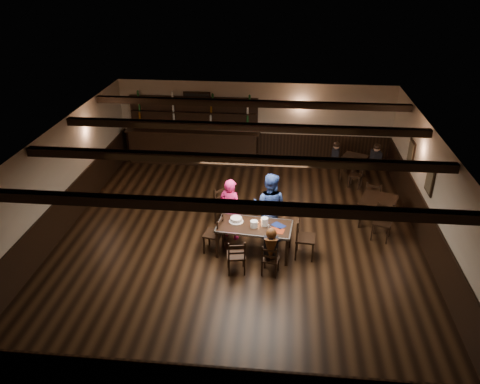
# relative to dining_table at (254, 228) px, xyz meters

# --- Properties ---
(ground) EXTENTS (10.00, 10.00, 0.00)m
(ground) POSITION_rel_dining_table_xyz_m (-0.40, 0.55, -0.68)
(ground) COLOR black
(ground) RESTS_ON ground
(room_shell) EXTENTS (9.02, 10.02, 2.71)m
(room_shell) POSITION_rel_dining_table_xyz_m (-0.39, 0.59, 1.06)
(room_shell) COLOR beige
(room_shell) RESTS_ON ground
(dining_table) EXTENTS (1.81, 1.03, 0.75)m
(dining_table) POSITION_rel_dining_table_xyz_m (0.00, 0.00, 0.00)
(dining_table) COLOR black
(dining_table) RESTS_ON ground
(chair_near_left) EXTENTS (0.46, 0.45, 0.86)m
(chair_near_left) POSITION_rel_dining_table_xyz_m (-0.33, -0.85, -0.18)
(chair_near_left) COLOR black
(chair_near_left) RESTS_ON ground
(chair_near_right) EXTENTS (0.42, 0.40, 0.77)m
(chair_near_right) POSITION_rel_dining_table_xyz_m (0.40, -0.84, -0.23)
(chair_near_right) COLOR black
(chair_near_right) RESTS_ON ground
(chair_end_left) EXTENTS (0.49, 0.51, 0.94)m
(chair_end_left) POSITION_rel_dining_table_xyz_m (-0.89, -0.03, -0.14)
(chair_end_left) COLOR black
(chair_end_left) RESTS_ON ground
(chair_end_right) EXTENTS (0.49, 0.51, 1.01)m
(chair_end_right) POSITION_rel_dining_table_xyz_m (1.11, -0.03, -0.09)
(chair_end_right) COLOR black
(chair_end_right) RESTS_ON ground
(chair_far_pushed) EXTENTS (0.65, 0.65, 1.01)m
(chair_far_pushed) POSITION_rel_dining_table_xyz_m (-0.90, 1.32, -0.09)
(chair_far_pushed) COLOR black
(chair_far_pushed) RESTS_ON ground
(woman_pink) EXTENTS (0.69, 0.59, 1.61)m
(woman_pink) POSITION_rel_dining_table_xyz_m (-0.63, 0.63, 0.12)
(woman_pink) COLOR #E61B8C
(woman_pink) RESTS_ON ground
(man_blue) EXTENTS (0.96, 0.82, 1.73)m
(man_blue) POSITION_rel_dining_table_xyz_m (0.31, 0.76, 0.18)
(man_blue) COLOR navy
(man_blue) RESTS_ON ground
(seated_person) EXTENTS (0.31, 0.46, 0.75)m
(seated_person) POSITION_rel_dining_table_xyz_m (0.42, -0.79, 0.11)
(seated_person) COLOR black
(seated_person) RESTS_ON ground
(cake) EXTENTS (0.34, 0.34, 0.11)m
(cake) POSITION_rel_dining_table_xyz_m (-0.44, 0.14, 0.12)
(cake) COLOR white
(cake) RESTS_ON dining_table
(plate_stack_a) EXTENTS (0.17, 0.17, 0.16)m
(plate_stack_a) POSITION_rel_dining_table_xyz_m (-0.00, -0.06, 0.15)
(plate_stack_a) COLOR white
(plate_stack_a) RESTS_ON dining_table
(plate_stack_b) EXTENTS (0.17, 0.17, 0.19)m
(plate_stack_b) POSITION_rel_dining_table_xyz_m (0.23, 0.04, 0.17)
(plate_stack_b) COLOR white
(plate_stack_b) RESTS_ON dining_table
(tea_light) EXTENTS (0.05, 0.05, 0.06)m
(tea_light) POSITION_rel_dining_table_xyz_m (0.06, 0.10, 0.09)
(tea_light) COLOR #A5A8AD
(tea_light) RESTS_ON dining_table
(salt_shaker) EXTENTS (0.03, 0.03, 0.08)m
(salt_shaker) POSITION_rel_dining_table_xyz_m (0.33, -0.06, 0.11)
(salt_shaker) COLOR silver
(salt_shaker) RESTS_ON dining_table
(pepper_shaker) EXTENTS (0.03, 0.03, 0.08)m
(pepper_shaker) POSITION_rel_dining_table_xyz_m (0.38, -0.14, 0.11)
(pepper_shaker) COLOR #A5A8AD
(pepper_shaker) RESTS_ON dining_table
(drink_glass) EXTENTS (0.08, 0.08, 0.12)m
(drink_glass) POSITION_rel_dining_table_xyz_m (0.25, 0.07, 0.13)
(drink_glass) COLOR silver
(drink_glass) RESTS_ON dining_table
(menu_red) EXTENTS (0.39, 0.31, 0.00)m
(menu_red) POSITION_rel_dining_table_xyz_m (0.52, -0.17, 0.07)
(menu_red) COLOR maroon
(menu_red) RESTS_ON dining_table
(menu_blue) EXTENTS (0.37, 0.36, 0.00)m
(menu_blue) POSITION_rel_dining_table_xyz_m (0.56, 0.06, 0.07)
(menu_blue) COLOR #101B50
(menu_blue) RESTS_ON dining_table
(bar_counter) EXTENTS (4.46, 0.70, 2.20)m
(bar_counter) POSITION_rel_dining_table_xyz_m (-2.42, 5.27, 0.04)
(bar_counter) COLOR black
(bar_counter) RESTS_ON ground
(back_table_a) EXTENTS (1.11, 1.11, 0.75)m
(back_table_a) POSITION_rel_dining_table_xyz_m (3.10, 1.62, -0.03)
(back_table_a) COLOR black
(back_table_a) RESTS_ON ground
(back_table_b) EXTENTS (0.96, 0.96, 0.75)m
(back_table_b) POSITION_rel_dining_table_xyz_m (2.81, 4.39, -0.04)
(back_table_b) COLOR black
(back_table_b) RESTS_ON ground
(bg_patron_left) EXTENTS (0.28, 0.39, 0.73)m
(bg_patron_left) POSITION_rel_dining_table_xyz_m (2.22, 4.44, 0.15)
(bg_patron_left) COLOR black
(bg_patron_left) RESTS_ON ground
(bg_patron_right) EXTENTS (0.30, 0.41, 0.78)m
(bg_patron_right) POSITION_rel_dining_table_xyz_m (3.42, 4.27, 0.17)
(bg_patron_right) COLOR black
(bg_patron_right) RESTS_ON ground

